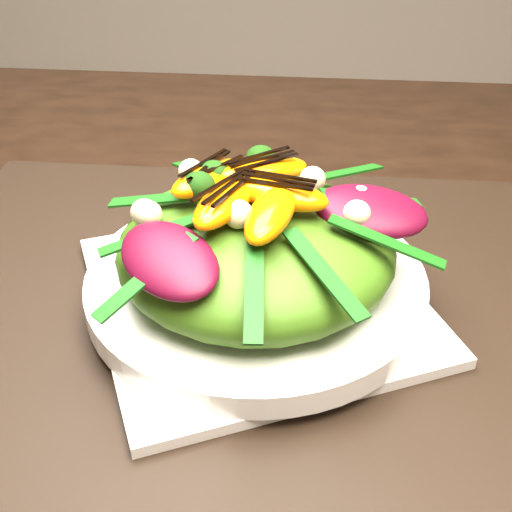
# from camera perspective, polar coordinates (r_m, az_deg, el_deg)

# --- Properties ---
(dining_table) EXTENTS (1.60, 0.90, 0.75)m
(dining_table) POSITION_cam_1_polar(r_m,az_deg,el_deg) (0.60, -16.40, -2.04)
(dining_table) COLOR black
(dining_table) RESTS_ON floor
(placemat) EXTENTS (0.55, 0.42, 0.00)m
(placemat) POSITION_cam_1_polar(r_m,az_deg,el_deg) (0.51, 0.00, -4.06)
(placemat) COLOR black
(placemat) RESTS_ON dining_table
(plate_base) EXTENTS (0.30, 0.30, 0.01)m
(plate_base) POSITION_cam_1_polar(r_m,az_deg,el_deg) (0.51, 0.00, -3.48)
(plate_base) COLOR white
(plate_base) RESTS_ON placemat
(salad_bowl) EXTENTS (0.28, 0.28, 0.02)m
(salad_bowl) POSITION_cam_1_polar(r_m,az_deg,el_deg) (0.50, 0.00, -2.27)
(salad_bowl) COLOR silver
(salad_bowl) RESTS_ON plate_base
(lettuce_mound) EXTENTS (0.22, 0.22, 0.07)m
(lettuce_mound) POSITION_cam_1_polar(r_m,az_deg,el_deg) (0.48, 0.00, 0.64)
(lettuce_mound) COLOR #3B6112
(lettuce_mound) RESTS_ON salad_bowl
(radicchio_leaf) EXTENTS (0.08, 0.05, 0.02)m
(radicchio_leaf) POSITION_cam_1_polar(r_m,az_deg,el_deg) (0.48, 9.50, 3.72)
(radicchio_leaf) COLOR #3E0616
(radicchio_leaf) RESTS_ON lettuce_mound
(orange_segment) EXTENTS (0.08, 0.06, 0.02)m
(orange_segment) POSITION_cam_1_polar(r_m,az_deg,el_deg) (0.48, -0.87, 6.24)
(orange_segment) COLOR #E96703
(orange_segment) RESTS_ON lettuce_mound
(broccoli_floret) EXTENTS (0.04, 0.04, 0.03)m
(broccoli_floret) POSITION_cam_1_polar(r_m,az_deg,el_deg) (0.49, -5.46, 6.88)
(broccoli_floret) COLOR #0C3309
(broccoli_floret) RESTS_ON lettuce_mound
(macadamia_nut) EXTENTS (0.02, 0.02, 0.02)m
(macadamia_nut) POSITION_cam_1_polar(r_m,az_deg,el_deg) (0.42, 1.96, 0.54)
(macadamia_nut) COLOR beige
(macadamia_nut) RESTS_ON lettuce_mound
(balsamic_drizzle) EXTENTS (0.04, 0.02, 0.00)m
(balsamic_drizzle) POSITION_cam_1_polar(r_m,az_deg,el_deg) (0.48, -0.88, 7.29)
(balsamic_drizzle) COLOR black
(balsamic_drizzle) RESTS_ON orange_segment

